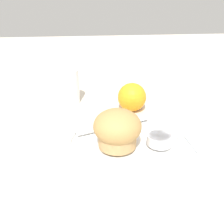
# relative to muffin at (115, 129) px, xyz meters

# --- Properties ---
(ground_plane) EXTENTS (3.00, 3.00, 0.00)m
(ground_plane) POSITION_rel_muffin_xyz_m (0.00, 0.01, -0.05)
(ground_plane) COLOR beige
(plate) EXTENTS (0.21, 0.21, 0.02)m
(plate) POSITION_rel_muffin_xyz_m (0.02, 0.02, -0.04)
(plate) COLOR white
(plate) RESTS_ON ground_plane
(muffin) EXTENTS (0.08, 0.08, 0.07)m
(muffin) POSITION_rel_muffin_xyz_m (0.00, 0.00, 0.00)
(muffin) COLOR tan
(muffin) RESTS_ON plate
(cream_ramekin) EXTENTS (0.05, 0.05, 0.02)m
(cream_ramekin) POSITION_rel_muffin_xyz_m (0.08, -0.00, -0.02)
(cream_ramekin) COLOR silver
(cream_ramekin) RESTS_ON plate
(berry_pair) EXTENTS (0.03, 0.02, 0.02)m
(berry_pair) POSITION_rel_muffin_xyz_m (0.03, 0.07, -0.02)
(berry_pair) COLOR #B7192D
(berry_pair) RESTS_ON plate
(butter_knife) EXTENTS (0.17, 0.07, 0.00)m
(butter_knife) POSITION_rel_muffin_xyz_m (0.01, 0.08, -0.03)
(butter_knife) COLOR silver
(butter_knife) RESTS_ON plate
(orange_fruit) EXTENTS (0.07, 0.07, 0.07)m
(orange_fruit) POSITION_rel_muffin_xyz_m (0.07, 0.19, -0.02)
(orange_fruit) COLOR orange
(orange_fruit) RESTS_ON ground_plane
(juice_glass) EXTENTS (0.08, 0.08, 0.09)m
(juice_glass) POSITION_rel_muffin_xyz_m (-0.10, 0.26, -0.01)
(juice_glass) COLOR silver
(juice_glass) RESTS_ON ground_plane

